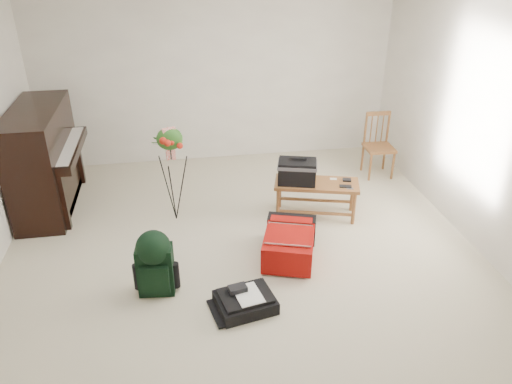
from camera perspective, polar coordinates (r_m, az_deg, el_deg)
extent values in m
cube|color=beige|center=(5.22, -1.22, -8.08)|extent=(5.00, 5.50, 0.01)
cube|color=white|center=(4.26, -1.58, 20.25)|extent=(5.00, 5.50, 0.01)
cube|color=white|center=(7.19, -4.62, 13.21)|extent=(5.00, 0.04, 2.50)
cube|color=white|center=(5.51, 25.47, 5.88)|extent=(0.04, 5.50, 2.50)
cube|color=black|center=(6.48, -23.16, 3.44)|extent=(0.55, 1.50, 1.25)
cube|color=black|center=(6.37, -20.73, 4.54)|extent=(0.28, 1.30, 0.10)
cube|color=white|center=(6.35, -20.80, 4.95)|extent=(0.22, 1.20, 0.02)
cube|color=black|center=(6.71, -21.84, -0.99)|extent=(0.45, 1.30, 0.10)
cube|color=brown|center=(5.88, 6.95, 0.92)|extent=(1.05, 0.64, 0.04)
cylinder|color=brown|center=(5.75, 3.03, -2.05)|extent=(0.04, 0.04, 0.40)
cylinder|color=brown|center=(6.01, 2.40, -0.58)|extent=(0.04, 0.04, 0.40)
cylinder|color=brown|center=(5.98, 11.28, -1.32)|extent=(0.04, 0.04, 0.40)
cylinder|color=brown|center=(6.24, 10.33, 0.06)|extent=(0.04, 0.04, 0.40)
cube|color=brown|center=(7.06, 13.89, 4.91)|extent=(0.39, 0.39, 0.04)
cylinder|color=brown|center=(6.95, 12.96, 2.73)|extent=(0.03, 0.03, 0.39)
cylinder|color=brown|center=(7.22, 12.04, 3.82)|extent=(0.03, 0.03, 0.39)
cylinder|color=brown|center=(7.07, 15.39, 2.89)|extent=(0.03, 0.03, 0.39)
cylinder|color=brown|center=(7.34, 14.40, 3.95)|extent=(0.03, 0.03, 0.39)
cube|color=brown|center=(7.04, 13.81, 8.71)|extent=(0.34, 0.04, 0.05)
cylinder|color=brown|center=(7.05, 12.39, 7.04)|extent=(0.03, 0.03, 0.47)
cylinder|color=brown|center=(7.18, 14.81, 7.12)|extent=(0.03, 0.03, 0.47)
cube|color=#A8070B|center=(5.22, 3.82, -5.91)|extent=(0.70, 0.86, 0.29)
cube|color=black|center=(5.46, 3.15, -4.26)|extent=(0.55, 0.32, 0.31)
cube|color=#A8070B|center=(5.10, 4.01, -4.80)|extent=(0.55, 0.54, 0.02)
cube|color=silver|center=(4.92, 4.57, -6.06)|extent=(0.45, 0.15, 0.01)
cube|color=black|center=(4.64, -1.23, -12.50)|extent=(0.58, 0.50, 0.12)
cube|color=black|center=(4.59, -1.24, -11.77)|extent=(0.51, 0.43, 0.03)
cube|color=white|center=(4.56, -0.94, -11.66)|extent=(0.28, 0.34, 0.01)
cube|color=black|center=(4.60, -1.99, -10.87)|extent=(0.18, 0.13, 0.05)
cube|color=black|center=(4.80, -11.38, -8.70)|extent=(0.35, 0.23, 0.50)
cube|color=black|center=(4.72, -11.36, -9.85)|extent=(0.27, 0.08, 0.29)
sphere|color=black|center=(4.66, -11.67, -6.23)|extent=(0.32, 0.32, 0.32)
cube|color=black|center=(4.90, -12.27, -8.05)|extent=(0.05, 0.04, 0.44)
cube|color=black|center=(4.89, -10.45, -7.92)|extent=(0.05, 0.04, 0.44)
cylinder|color=black|center=(5.62, -9.78, 5.14)|extent=(0.01, 0.01, 0.31)
ellipsoid|color=#285A1C|center=(5.59, -9.86, 6.01)|extent=(0.29, 0.21, 0.27)
cube|color=red|center=(5.54, -9.93, 6.83)|extent=(0.15, 0.09, 0.08)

